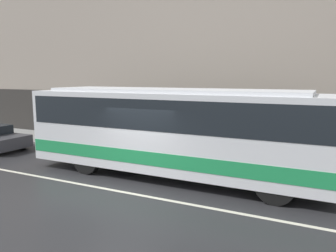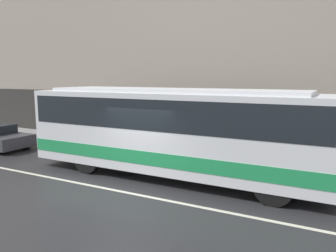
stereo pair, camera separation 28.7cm
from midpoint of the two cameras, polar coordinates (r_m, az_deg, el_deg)
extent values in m
plane|color=#262628|center=(10.36, -7.00, -11.34)|extent=(60.00, 60.00, 0.00)
cube|color=gray|center=(14.90, 4.93, -4.88)|extent=(60.00, 2.78, 0.13)
cube|color=gray|center=(16.04, 7.40, 15.34)|extent=(60.00, 0.30, 10.87)
cube|color=#2D2B28|center=(15.92, 6.92, 0.70)|extent=(60.00, 0.06, 2.72)
cube|color=beige|center=(10.36, -7.00, -11.32)|extent=(54.00, 0.14, 0.01)
cube|color=silver|center=(11.48, 1.32, -0.70)|extent=(10.63, 2.53, 2.64)
cube|color=#1E8C4C|center=(11.62, 1.31, -4.44)|extent=(10.58, 2.56, 0.45)
cube|color=black|center=(11.39, 1.33, 2.47)|extent=(10.31, 2.55, 1.00)
cube|color=silver|center=(11.34, 1.34, 6.20)|extent=(9.04, 2.15, 0.12)
cylinder|color=black|center=(9.60, 18.73, -9.90)|extent=(1.10, 0.28, 1.10)
cylinder|color=black|center=(11.71, 20.48, -6.67)|extent=(1.10, 0.28, 1.10)
cylinder|color=black|center=(12.40, -13.27, -5.52)|extent=(1.10, 0.28, 1.10)
cylinder|color=black|center=(14.10, -7.35, -3.67)|extent=(1.10, 0.28, 1.10)
cylinder|color=black|center=(17.81, -23.05, -2.52)|extent=(0.62, 0.20, 0.62)
cylinder|color=#1E5933|center=(15.31, -4.78, -1.71)|extent=(0.36, 0.36, 1.34)
sphere|color=tan|center=(15.19, -4.82, 1.24)|extent=(0.25, 0.25, 0.25)
camera|label=1|loc=(0.14, -89.29, 0.11)|focal=35.00mm
camera|label=2|loc=(0.14, 90.71, -0.11)|focal=35.00mm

